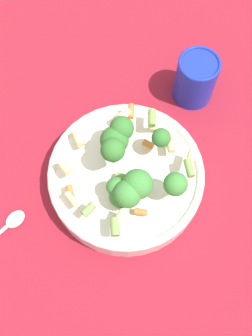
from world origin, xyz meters
name	(u,v)px	position (x,y,z in m)	size (l,w,h in m)	color
ground_plane	(126,182)	(0.00, 0.00, 0.00)	(3.00, 3.00, 0.00)	maroon
bowl	(126,177)	(0.00, 0.00, 0.03)	(0.26, 0.26, 0.05)	silver
pasta_salad	(130,167)	(0.01, -0.01, 0.10)	(0.21, 0.22, 0.09)	#8CB766
cup	(196,79)	(0.05, 0.22, 0.05)	(0.07, 0.07, 0.10)	#192DAD
spoon	(0,232)	(-0.16, -0.16, 0.01)	(0.08, 0.15, 0.01)	silver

